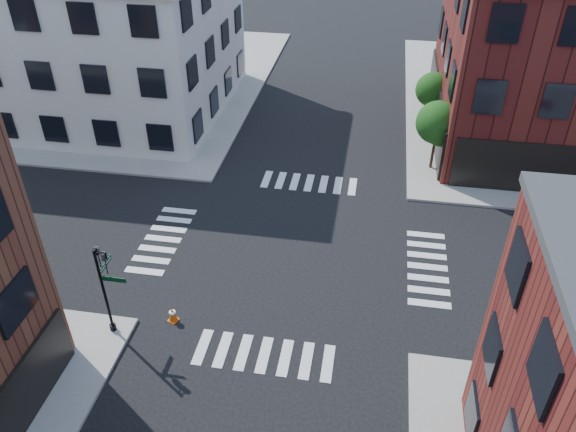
# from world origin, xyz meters

# --- Properties ---
(ground) EXTENTS (120.00, 120.00, 0.00)m
(ground) POSITION_xyz_m (0.00, 0.00, 0.00)
(ground) COLOR black
(ground) RESTS_ON ground
(sidewalk_nw) EXTENTS (30.00, 30.00, 0.15)m
(sidewalk_nw) POSITION_xyz_m (-21.00, 21.00, 0.07)
(sidewalk_nw) COLOR gray
(sidewalk_nw) RESTS_ON ground
(building_nw) EXTENTS (22.00, 16.00, 11.00)m
(building_nw) POSITION_xyz_m (-19.00, 16.00, 5.50)
(building_nw) COLOR beige
(building_nw) RESTS_ON ground
(tree_near) EXTENTS (2.69, 2.69, 4.49)m
(tree_near) POSITION_xyz_m (7.56, 9.98, 3.16)
(tree_near) COLOR black
(tree_near) RESTS_ON ground
(tree_far) EXTENTS (2.43, 2.43, 4.07)m
(tree_far) POSITION_xyz_m (7.56, 15.98, 2.87)
(tree_far) COLOR black
(tree_far) RESTS_ON ground
(signal_pole) EXTENTS (1.29, 1.24, 4.60)m
(signal_pole) POSITION_xyz_m (-6.72, -6.68, 2.86)
(signal_pole) COLOR black
(signal_pole) RESTS_ON ground
(traffic_cone) EXTENTS (0.55, 0.55, 0.78)m
(traffic_cone) POSITION_xyz_m (-4.45, -5.70, 0.37)
(traffic_cone) COLOR #D75009
(traffic_cone) RESTS_ON ground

